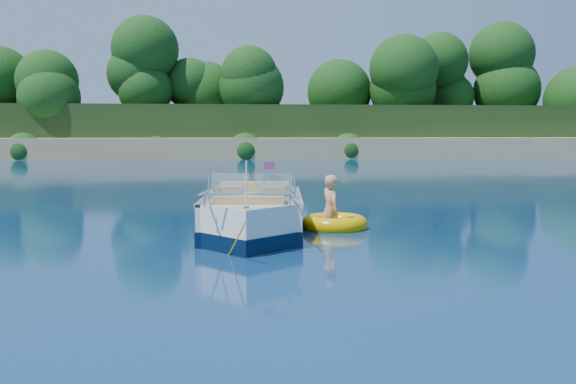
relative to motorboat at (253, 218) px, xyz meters
name	(u,v)px	position (x,y,z in m)	size (l,w,h in m)	color
ground	(296,246)	(0.70, -1.25, -0.34)	(160.00, 160.00, 0.00)	#0A1C49
shoreline	(230,140)	(0.70, 62.52, 0.63)	(170.00, 59.00, 6.00)	#A0835D
treeline	(235,87)	(0.74, 39.76, 5.20)	(150.00, 7.12, 8.19)	black
motorboat	(253,218)	(0.00, 0.00, 0.00)	(2.25, 5.32, 1.77)	white
tow_tube	(335,224)	(1.77, 0.75, -0.25)	(1.40, 1.40, 0.37)	#E2A700
boy	(329,228)	(1.66, 0.74, -0.34)	(0.57, 0.38, 1.57)	tan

